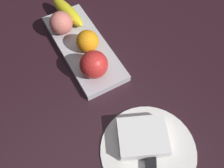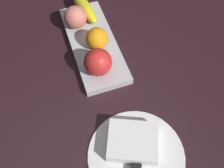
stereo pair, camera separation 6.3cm
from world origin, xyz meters
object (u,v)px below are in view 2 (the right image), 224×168
Objects in this scene: apple at (98,62)px; banana at (84,7)px; orange_near_apple at (97,38)px; folded_napkin at (132,141)px; dinner_plate at (136,155)px; peach at (75,17)px; fruit_tray at (93,44)px.

banana is at bearing -6.28° from apple.
banana is 0.16m from orange_near_apple.
banana is 1.37× the size of folded_napkin.
orange_near_apple reaches higher than folded_napkin.
folded_napkin is at bearing 169.20° from banana.
banana is at bearing -1.31° from dinner_plate.
peach is at bearing 132.38° from banana.
orange_near_apple is at bearing -1.52° from folded_napkin.
fruit_tray is 4.37× the size of apple.
apple is at bearing 3.43° from dinner_plate.
folded_napkin reaches higher than fruit_tray.
banana is 0.47m from folded_napkin.
banana is 0.50m from dinner_plate.
peach is at bearing 20.37° from orange_near_apple.
apple is at bearing 3.87° from folded_napkin.
peach is (0.10, 0.04, 0.00)m from orange_near_apple.
banana reaches higher than fruit_tray.
folded_napkin is (0.03, 0.00, 0.02)m from dinner_plate.
apple is 0.26m from dinner_plate.
peach is (0.08, 0.03, 0.05)m from fruit_tray.
peach is at bearing 4.38° from apple.
fruit_tray is 2.09× the size of banana.
orange_near_apple is (0.09, -0.02, -0.01)m from apple.
apple is 0.33× the size of dinner_plate.
fruit_tray is 4.81× the size of peach.
peach is (-0.05, 0.04, 0.01)m from banana.
apple is at bearing 164.32° from banana.
orange_near_apple reaches higher than banana.
fruit_tray is at bearing 0.00° from dinner_plate.
apple reaches higher than orange_near_apple.
fruit_tray is at bearing 165.72° from banana.
dinner_plate is (-0.34, 0.01, -0.05)m from orange_near_apple.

